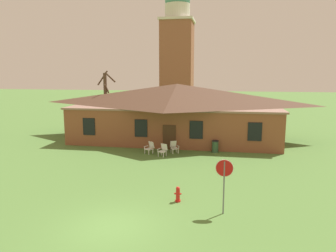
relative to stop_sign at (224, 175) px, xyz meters
The scene contains 10 objects.
ground_plane 5.41m from the stop_sign, 155.19° to the right, with size 200.00×200.00×0.00m, color #517A38.
brick_building 17.40m from the stop_sign, 105.43° to the left, with size 19.54×10.40×5.35m.
dome_tower 37.47m from the stop_sign, 101.65° to the left, with size 5.18×5.18×20.20m.
stop_sign is the anchor object (origin of this frame).
lawn_chair_by_porch 11.80m from the stop_sign, 119.91° to the left, with size 0.84×0.87×0.96m.
lawn_chair_near_door 10.71m from the stop_sign, 115.93° to the left, with size 0.76×0.81×0.96m.
lawn_chair_left_end 11.50m from the stop_sign, 110.30° to the left, with size 0.83×0.86×0.96m.
bare_tree_beside_building 21.85m from the stop_sign, 124.73° to the left, with size 1.93×1.91×6.63m.
fire_hydrant 2.87m from the stop_sign, 155.91° to the left, with size 0.36×0.28×0.79m.
trash_bin 11.55m from the stop_sign, 93.43° to the left, with size 0.56×0.56×0.98m.
Camera 1 is at (4.48, -11.85, 6.44)m, focal length 33.89 mm.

